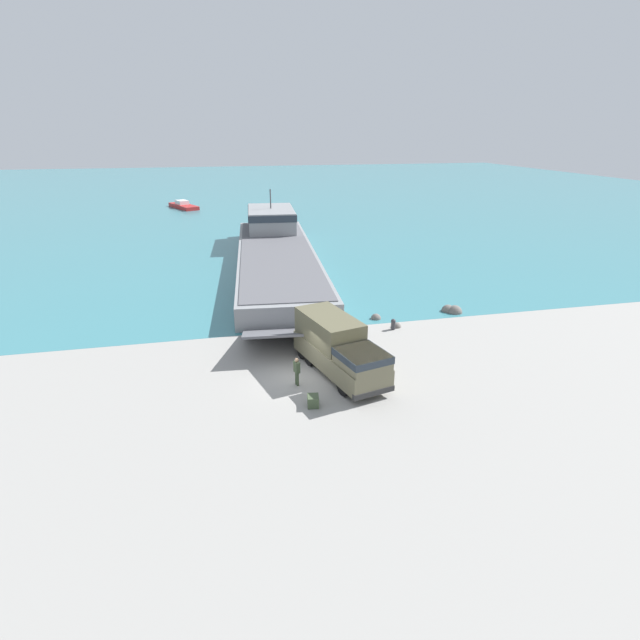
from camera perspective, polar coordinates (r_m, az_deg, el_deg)
name	(u,v)px	position (r m, az deg, el deg)	size (l,w,h in m)	color
ground_plane	(299,378)	(30.07, -2.43, -6.64)	(240.00, 240.00, 0.00)	gray
water_surface	(224,192)	(124.54, -10.86, 14.16)	(240.00, 180.00, 0.01)	teal
landing_craft	(275,247)	(56.68, -5.14, 8.29)	(11.20, 41.90, 6.92)	gray
military_truck	(338,347)	(30.02, 2.12, -3.13)	(4.42, 8.25, 3.30)	#6B664C
soldier_on_ramp	(297,370)	(28.83, -2.67, -5.69)	(0.35, 0.49, 1.72)	#3D4C33
moored_boat_a	(183,206)	(100.29, -15.35, 12.50)	(5.91, 8.95, 1.39)	#B22323
mooring_bollard	(393,324)	(37.34, 8.37, -0.42)	(0.36, 0.36, 0.83)	#333338
cargo_crate	(313,401)	(27.07, -0.80, -9.23)	(0.60, 0.73, 0.60)	#3D4C33
shoreline_rock_a	(376,319)	(39.45, 6.40, 0.15)	(0.81, 0.81, 0.81)	#66605B
shoreline_rock_b	(455,312)	(42.00, 15.15, 0.84)	(1.19, 1.19, 1.19)	#66605B
shoreline_rock_c	(448,311)	(42.15, 14.41, 0.98)	(1.09, 1.09, 1.09)	#66605B
shoreline_rock_d	(396,327)	(38.00, 8.73, -0.79)	(0.70, 0.70, 0.70)	#66605B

